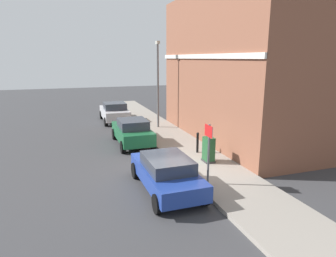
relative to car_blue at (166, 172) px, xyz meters
name	(u,v)px	position (x,y,z in m)	size (l,w,h in m)	color
ground	(167,171)	(0.65, 1.80, -0.71)	(80.00, 80.00, 0.00)	#38383A
sidewalk	(165,134)	(2.50, 7.80, -0.64)	(2.71, 30.00, 0.15)	gray
corner_building	(252,68)	(7.20, 5.65, 3.51)	(6.79, 11.70, 8.44)	brown
car_blue	(166,172)	(0.00, 0.00, 0.00)	(1.86, 4.15, 1.34)	navy
car_green	(132,131)	(0.11, 6.35, 0.05)	(1.83, 3.97, 1.48)	#195933
car_silver	(115,112)	(0.14, 12.94, 0.05)	(1.92, 3.98, 1.50)	#B7B7BC
utility_cabinet	(209,151)	(2.69, 1.97, -0.03)	(0.46, 0.61, 1.15)	#1E4C28
bollard_near_cabinet	(198,142)	(2.79, 3.41, -0.01)	(0.14, 0.14, 1.04)	black
street_sign	(209,145)	(1.57, -0.23, 0.95)	(0.08, 0.60, 2.30)	#59595B
lamppost	(158,81)	(2.59, 9.52, 2.59)	(0.20, 0.44, 5.72)	#59595B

